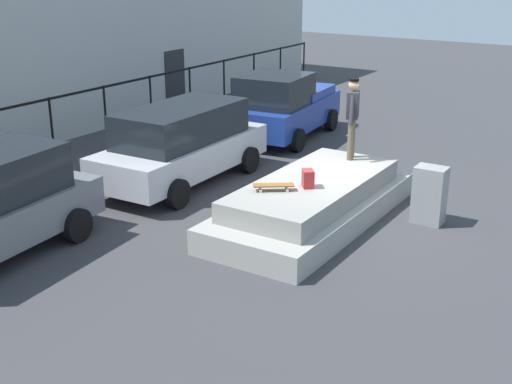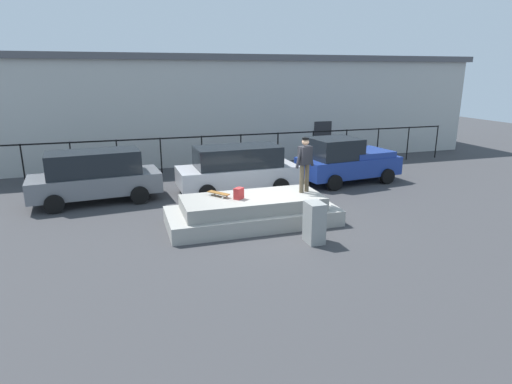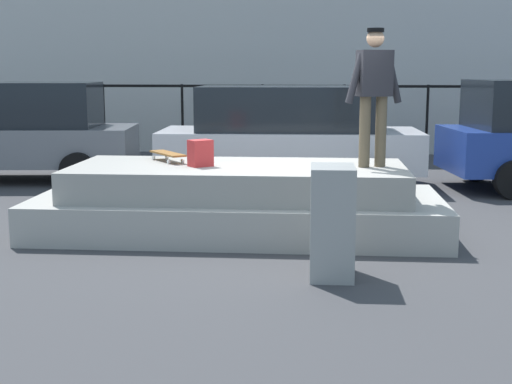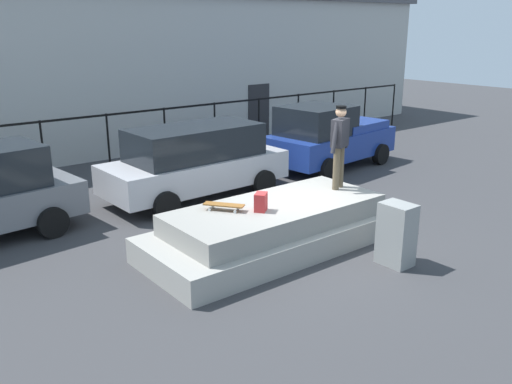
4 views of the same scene
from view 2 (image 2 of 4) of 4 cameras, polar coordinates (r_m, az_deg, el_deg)
ground_plane at (r=13.54m, az=2.42°, el=-3.91°), size 60.00×60.00×0.00m
concrete_ledge at (r=13.20m, az=-0.46°, el=-2.59°), size 5.22×2.21×0.87m
skateboarder at (r=13.41m, az=6.53°, el=4.12°), size 0.74×0.37×1.72m
skateboard at (r=13.09m, az=-5.01°, el=-0.17°), size 0.61×0.73×0.12m
backpack at (r=12.77m, az=-2.32°, el=-0.20°), size 0.34×0.33×0.34m
car_grey_hatchback_near at (r=16.35m, az=-20.65°, el=2.07°), size 4.62×2.31×1.85m
car_silver_hatchback_mid at (r=16.62m, az=-2.45°, el=3.21°), size 4.67×2.17×1.80m
car_blue_pickup_far at (r=18.49m, az=11.88°, el=4.16°), size 4.41×2.47×1.92m
utility_box at (r=11.82m, az=7.78°, el=-4.06°), size 0.45×0.60×1.15m
fence_row at (r=19.92m, az=-4.60°, el=6.02°), size 24.06×0.06×1.76m
warehouse_building at (r=24.74m, az=-7.43°, el=11.31°), size 30.40×7.23×5.38m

